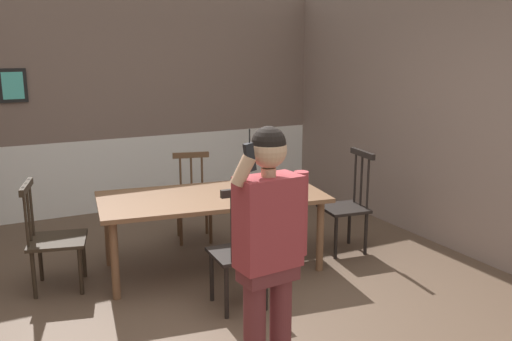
% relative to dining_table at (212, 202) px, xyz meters
% --- Properties ---
extents(ground_plane, '(7.63, 7.63, 0.00)m').
position_rel_dining_table_xyz_m(ground_plane, '(-0.22, -1.06, -0.66)').
color(ground_plane, brown).
extents(room_back_partition, '(5.46, 0.17, 2.80)m').
position_rel_dining_table_xyz_m(room_back_partition, '(-0.23, 2.41, 0.69)').
color(room_back_partition, '#756056').
rests_on(room_back_partition, ground_plane).
extents(room_right_partition, '(0.13, 6.93, 2.80)m').
position_rel_dining_table_xyz_m(room_right_partition, '(2.50, -1.07, 0.74)').
color(room_right_partition, gray).
rests_on(room_right_partition, ground_plane).
extents(dining_table, '(2.22, 1.28, 0.73)m').
position_rel_dining_table_xyz_m(dining_table, '(0.00, 0.00, 0.00)').
color(dining_table, brown).
rests_on(dining_table, ground_plane).
extents(chair_near_window, '(0.48, 0.48, 1.06)m').
position_rel_dining_table_xyz_m(chair_near_window, '(1.43, -0.21, -0.16)').
color(chair_near_window, black).
rests_on(chair_near_window, ground_plane).
extents(chair_by_doorway, '(0.49, 0.49, 0.95)m').
position_rel_dining_table_xyz_m(chair_by_doorway, '(0.13, 0.87, -0.21)').
color(chair_by_doorway, '#513823').
rests_on(chair_by_doorway, ground_plane).
extents(chair_at_table_head, '(0.44, 0.44, 1.06)m').
position_rel_dining_table_xyz_m(chair_at_table_head, '(-0.12, -0.88, -0.17)').
color(chair_at_table_head, black).
rests_on(chair_at_table_head, ground_plane).
extents(chair_opposite_corner, '(0.58, 0.58, 0.97)m').
position_rel_dining_table_xyz_m(chair_opposite_corner, '(-1.42, 0.21, -0.19)').
color(chair_opposite_corner, '#2D2319').
rests_on(chair_opposite_corner, ground_plane).
extents(person_figure, '(0.55, 0.25, 1.66)m').
position_rel_dining_table_xyz_m(person_figure, '(-0.41, -1.90, 0.29)').
color(person_figure, brown).
rests_on(person_figure, ground_plane).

